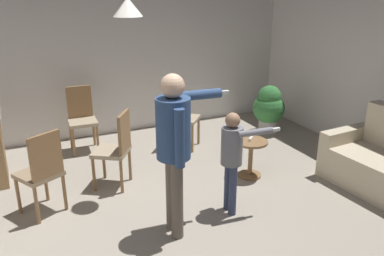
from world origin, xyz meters
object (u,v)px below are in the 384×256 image
(dining_chair_centre_back, at_px, (82,116))
(potted_plant_corner, at_px, (269,107))
(person_child, at_px, (233,152))
(side_table_by_couch, at_px, (251,154))
(dining_chair_by_counter, at_px, (180,114))
(dining_chair_spare, at_px, (116,147))
(spare_remote_on_table, at_px, (251,138))
(dining_chair_near_wall, at_px, (42,170))
(person_adult, at_px, (175,139))

(dining_chair_centre_back, xyz_separation_m, potted_plant_corner, (3.09, -0.59, -0.08))
(dining_chair_centre_back, bearing_deg, person_child, 117.18)
(side_table_by_couch, distance_m, dining_chair_by_counter, 1.47)
(dining_chair_spare, bearing_deg, spare_remote_on_table, -71.67)
(side_table_by_couch, height_order, person_child, person_child)
(dining_chair_spare, bearing_deg, dining_chair_near_wall, 142.43)
(person_adult, distance_m, dining_chair_spare, 1.40)
(dining_chair_centre_back, height_order, dining_chair_spare, same)
(dining_chair_spare, bearing_deg, person_adult, -134.34)
(dining_chair_by_counter, height_order, spare_remote_on_table, dining_chair_by_counter)
(person_adult, xyz_separation_m, dining_chair_centre_back, (-0.45, 2.71, -0.51))
(side_table_by_couch, height_order, potted_plant_corner, potted_plant_corner)
(dining_chair_centre_back, bearing_deg, dining_chair_near_wall, 69.73)
(potted_plant_corner, xyz_separation_m, spare_remote_on_table, (-1.21, -1.30, 0.07))
(dining_chair_near_wall, relative_size, potted_plant_corner, 1.18)
(side_table_by_couch, relative_size, person_child, 0.43)
(person_child, bearing_deg, dining_chair_near_wall, -108.85)
(person_child, relative_size, dining_chair_centre_back, 1.20)
(person_adult, distance_m, potted_plant_corner, 3.44)
(side_table_by_couch, height_order, dining_chair_centre_back, dining_chair_centre_back)
(dining_chair_spare, distance_m, potted_plant_corner, 3.04)
(person_adult, bearing_deg, person_child, 103.63)
(side_table_by_couch, xyz_separation_m, potted_plant_corner, (1.23, 1.34, 0.14))
(dining_chair_by_counter, relative_size, potted_plant_corner, 1.18)
(dining_chair_by_counter, bearing_deg, side_table_by_couch, 58.66)
(dining_chair_near_wall, relative_size, dining_chair_centre_back, 1.00)
(person_child, bearing_deg, potted_plant_corner, 141.11)
(dining_chair_spare, bearing_deg, side_table_by_couch, -72.89)
(spare_remote_on_table, bearing_deg, potted_plant_corner, 47.07)
(dining_chair_by_counter, xyz_separation_m, spare_remote_on_table, (0.45, -1.35, -0.01))
(person_adult, height_order, spare_remote_on_table, person_adult)
(person_child, height_order, potted_plant_corner, person_child)
(dining_chair_spare, relative_size, spare_remote_on_table, 7.69)
(dining_chair_near_wall, xyz_separation_m, spare_remote_on_table, (2.63, -0.14, -0.01))
(spare_remote_on_table, bearing_deg, person_child, -135.00)
(side_table_by_couch, bearing_deg, dining_chair_centre_back, 133.98)
(dining_chair_centre_back, relative_size, spare_remote_on_table, 7.69)
(dining_chair_near_wall, height_order, spare_remote_on_table, dining_chair_near_wall)
(dining_chair_by_counter, distance_m, spare_remote_on_table, 1.43)
(dining_chair_centre_back, bearing_deg, person_adult, 102.28)
(person_child, bearing_deg, side_table_by_couch, 138.91)
(person_child, height_order, dining_chair_centre_back, person_child)
(spare_remote_on_table, bearing_deg, person_adult, -150.40)
(dining_chair_centre_back, height_order, spare_remote_on_table, dining_chair_centre_back)
(dining_chair_near_wall, bearing_deg, person_child, -52.00)
(person_child, relative_size, dining_chair_spare, 1.20)
(dining_chair_near_wall, distance_m, dining_chair_centre_back, 1.91)
(dining_chair_near_wall, relative_size, dining_chair_spare, 1.00)
(dining_chair_centre_back, distance_m, potted_plant_corner, 3.15)
(side_table_by_couch, distance_m, person_adult, 1.77)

